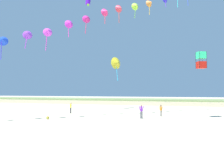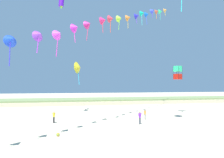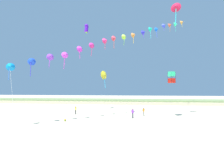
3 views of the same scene
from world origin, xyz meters
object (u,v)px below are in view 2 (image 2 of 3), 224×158
Objects in this scene: person_mid_center at (145,114)px; large_kite_low_lead at (61,2)px; large_kite_mid_trail at (178,73)px; person_near_left at (54,116)px; beach_ball at (58,135)px; person_near_right at (140,117)px; large_kite_outer_drift at (79,68)px.

person_mid_center is 0.65× the size of large_kite_low_lead.
large_kite_mid_trail is at bearing -9.19° from person_mid_center.
person_near_left is 7.81m from beach_ball.
large_kite_mid_trail is 5.79× the size of beach_ball.
person_near_right is 0.74× the size of large_kite_low_lead.
large_kite_outer_drift is at bearing 71.38° from person_near_left.
large_kite_mid_trail is at bearing -39.86° from large_kite_outer_drift.
person_near_left reaches higher than person_mid_center.
large_kite_low_lead reaches higher than beach_ball.
large_kite_outer_drift is at bearing 81.51° from beach_ball.
person_near_right is at bearing -36.75° from large_kite_low_lead.
person_near_right reaches higher than person_near_left.
person_near_right is 0.84× the size of large_kite_mid_trail.
large_kite_mid_trail is at bearing 20.89° from beach_ball.
person_near_left is 0.70× the size of large_kite_low_lead.
beach_ball is (-12.63, -7.62, -0.71)m from person_mid_center.
beach_ball is at bearing -157.77° from person_near_right.
large_kite_mid_trail is at bearing -2.79° from person_near_left.
person_near_left is at bearing 97.50° from beach_ball.
person_near_right is 3.87m from person_mid_center.
large_kite_outer_drift is (-9.76, 11.62, 8.04)m from person_mid_center.
large_kite_mid_trail reaches higher than person_near_left.
large_kite_mid_trail is 19.50m from large_kite_outer_drift.
large_kite_mid_trail is (5.16, -0.83, 6.41)m from person_mid_center.
large_kite_mid_trail is at bearing -17.47° from large_kite_low_lead.
large_kite_low_lead is 6.51× the size of beach_ball.
large_kite_outer_drift is at bearing 64.67° from large_kite_low_lead.
beach_ball is at bearing -159.11° from large_kite_mid_trail.
beach_ball is (1.01, -7.70, -0.78)m from person_near_left.
large_kite_mid_trail reaches higher than person_mid_center.
person_near_right is 0.37× the size of large_kite_outer_drift.
beach_ball is at bearing -88.51° from large_kite_low_lead.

